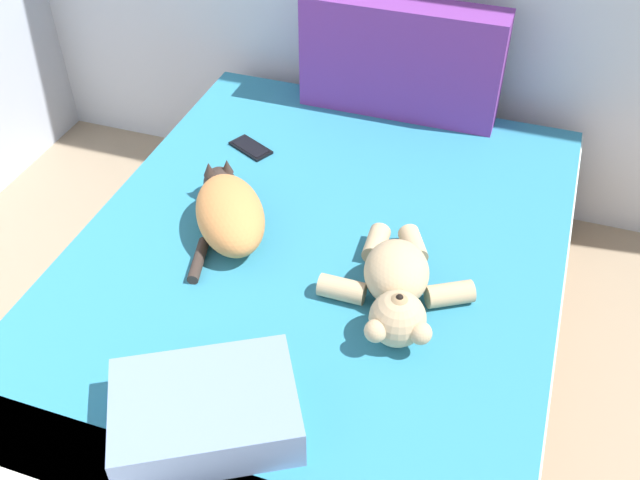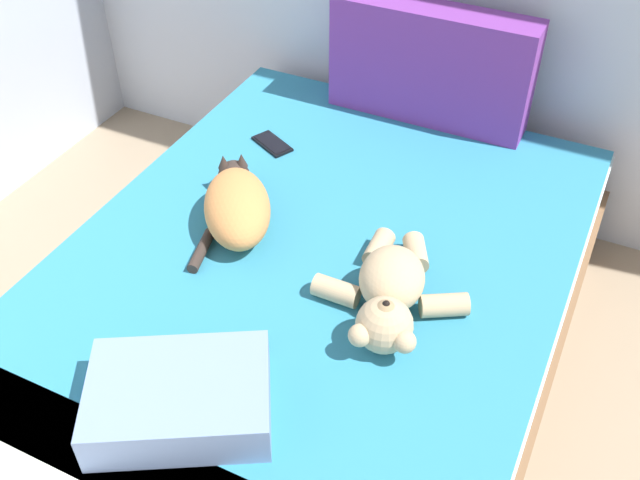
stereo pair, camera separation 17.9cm
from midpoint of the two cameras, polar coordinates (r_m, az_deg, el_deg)
bed at (r=2.19m, az=-3.16°, el=-6.29°), size 1.41×1.94×0.45m
patterned_cushion at (r=2.59m, az=4.32°, el=13.82°), size 0.70×0.14×0.40m
cat at (r=2.12m, az=-9.55°, el=2.12°), size 0.35×0.44×0.15m
teddy_bear at (r=1.87m, az=3.28°, el=-3.75°), size 0.40×0.48×0.15m
cell_phone at (r=2.49m, az=-7.50°, el=7.08°), size 0.16×0.13×0.01m
throw_pillow at (r=1.67m, az=-12.06°, el=-13.08°), size 0.49×0.44×0.11m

